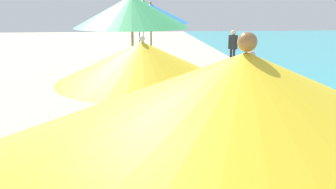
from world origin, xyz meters
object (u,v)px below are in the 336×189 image
Objects in this scene: umbrella_third at (143,62)px; umbrella_farthest at (139,10)px; umbrella_second at (242,131)px; person_walking_mid at (249,78)px; lounger_fourth_shoreside at (173,112)px; lounger_farthest_shoreside at (151,58)px; lounger_fifth_shoreside at (163,83)px; lounger_third_shoreside at (178,178)px; lounger_fifth_inland at (172,97)px; umbrella_sixth at (143,9)px; umbrella_fifth at (151,13)px; lounger_sixth_shoreside at (160,68)px; umbrella_fourth at (132,12)px; person_walking_far at (233,45)px.

umbrella_farthest reaches higher than umbrella_third.
umbrella_second is 1.57× the size of person_walking_mid.
lounger_fourth_shoreside is at bearing 85.52° from umbrella_second.
lounger_farthest_shoreside is 0.79× the size of person_walking_mid.
umbrella_second is 1.66× the size of lounger_fifth_shoreside.
lounger_fifth_inland is at bearing 83.62° from lounger_third_shoreside.
lounger_fifth_shoreside is 0.57× the size of umbrella_farthest.
umbrella_sixth is 1.74× the size of person_walking_mid.
umbrella_sixth reaches higher than lounger_third_shoreside.
umbrella_fifth is 4.65m from lounger_sixth_shoreside.
umbrella_fifth is at bearing -87.32° from umbrella_farthest.
umbrella_third is at bearing -90.54° from umbrella_farthest.
umbrella_fourth is 2.14× the size of lounger_fourth_shoreside.
umbrella_fourth reaches higher than person_walking_far.
lounger_fifth_shoreside is at bearing -69.78° from person_walking_mid.
lounger_third_shoreside reaches higher than lounger_farthest_shoreside.
lounger_sixth_shoreside is (-0.02, 4.94, -0.04)m from lounger_fifth_inland.
lounger_fifth_shoreside is at bearing -73.44° from umbrella_sixth.
person_walking_mid reaches higher than lounger_fourth_shoreside.
umbrella_second is 2.00× the size of lounger_fifth_inland.
umbrella_sixth is at bearing 172.16° from person_walking_far.
lounger_third_shoreside is 1.02× the size of lounger_fifth_inland.
lounger_third_shoreside is 4.10m from person_walking_mid.
umbrella_fourth reaches higher than umbrella_third.
person_walking_mid is 1.02× the size of person_walking_far.
umbrella_sixth is (-0.58, 5.24, 2.41)m from lounger_fourth_shoreside.
person_walking_far is at bearing -8.72° from lounger_farthest_shoreside.
lounger_farthest_shoreside is (-0.23, 2.72, 0.01)m from lounger_sixth_shoreside.
lounger_third_shoreside is 0.80× the size of person_walking_mid.
lounger_fifth_inland is (0.93, 5.66, -1.92)m from umbrella_third.
umbrella_farthest is at bearing 92.43° from umbrella_sixth.
lounger_third_shoreside is at bearing -74.51° from umbrella_fourth.
umbrella_fifth is 7.12m from lounger_farthest_shoreside.
lounger_sixth_shoreside is at bearing 82.65° from umbrella_fifth.
umbrella_second is 7.60m from person_walking_mid.
umbrella_sixth reaches higher than umbrella_third.
lounger_third_shoreside is 0.85× the size of lounger_fifth_shoreside.
lounger_fifth_shoreside reaches higher than lounger_fourth_shoreside.
umbrella_third is 3.42m from umbrella_fourth.
lounger_fifth_inland is 7.13m from person_walking_far.
umbrella_fourth is 2.79m from lounger_fourth_shoreside.
umbrella_fifth is 2.08× the size of lounger_sixth_shoreside.
lounger_fourth_shoreside is 0.86× the size of lounger_fifth_shoreside.
person_walking_mid is (2.30, -2.16, -1.51)m from umbrella_fifth.
umbrella_farthest reaches higher than lounger_fifth_shoreside.
lounger_farthest_shoreside is (0.42, 15.96, -2.15)m from umbrella_second.
lounger_sixth_shoreside is at bearing 87.22° from umbrella_second.
umbrella_second is 6.05m from umbrella_fourth.
lounger_fifth_shoreside is at bearing 86.99° from umbrella_second.
lounger_fifth_shoreside is at bearing 77.73° from umbrella_fourth.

